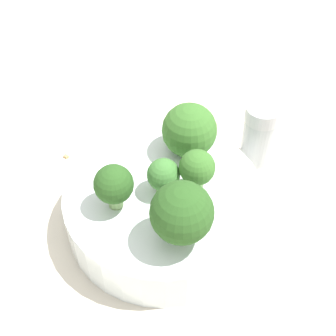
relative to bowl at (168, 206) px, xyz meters
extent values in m
plane|color=beige|center=(0.00, 0.00, -0.03)|extent=(3.00, 3.00, 0.00)
cylinder|color=silver|center=(0.00, 0.00, 0.00)|extent=(0.21, 0.21, 0.05)
cylinder|color=#7A9E5B|center=(0.06, 0.02, 0.04)|extent=(0.02, 0.02, 0.03)
sphere|color=#28511E|center=(0.06, 0.02, 0.07)|extent=(0.06, 0.06, 0.06)
cylinder|color=#8EB770|center=(0.00, 0.03, 0.04)|extent=(0.02, 0.02, 0.03)
sphere|color=#386B28|center=(0.00, 0.03, 0.06)|extent=(0.04, 0.04, 0.04)
cylinder|color=#84AD66|center=(0.02, -0.05, 0.04)|extent=(0.02, 0.02, 0.02)
sphere|color=#28511E|center=(0.02, -0.05, 0.06)|extent=(0.04, 0.04, 0.04)
cylinder|color=#7A9E5B|center=(0.00, 0.00, 0.04)|extent=(0.02, 0.02, 0.02)
sphere|color=#3D7533|center=(0.00, 0.00, 0.05)|extent=(0.03, 0.03, 0.03)
cylinder|color=#7A9E5B|center=(-0.06, 0.03, 0.04)|extent=(0.02, 0.02, 0.02)
sphere|color=#386B28|center=(-0.06, 0.03, 0.06)|extent=(0.06, 0.06, 0.06)
cylinder|color=#B2B7BC|center=(-0.10, 0.11, 0.01)|extent=(0.04, 0.04, 0.06)
cylinder|color=#B7B7BC|center=(-0.10, 0.11, 0.05)|extent=(0.04, 0.04, 0.02)
cube|color=tan|center=(-0.11, -0.08, -0.02)|extent=(0.01, 0.01, 0.01)
cube|color=#AD7F4C|center=(-0.16, 0.07, -0.02)|extent=(0.01, 0.00, 0.01)
cube|color=tan|center=(-0.11, -0.08, -0.02)|extent=(0.01, 0.01, 0.01)
cube|color=tan|center=(-0.10, -0.12, -0.02)|extent=(0.01, 0.01, 0.01)
camera|label=1|loc=(0.31, 0.00, 0.39)|focal=50.00mm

